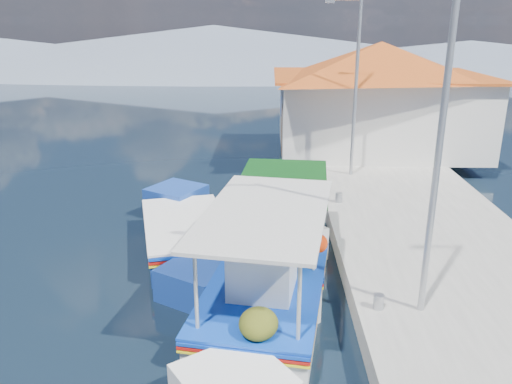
{
  "coord_description": "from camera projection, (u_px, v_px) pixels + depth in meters",
  "views": [
    {
      "loc": [
        1.71,
        -6.59,
        5.7
      ],
      "look_at": [
        1.35,
        6.53,
        1.3
      ],
      "focal_mm": 36.0,
      "sensor_mm": 36.0,
      "label": 1
    }
  ],
  "objects": [
    {
      "name": "quay",
      "position": [
        427.0,
        237.0,
        13.56
      ],
      "size": [
        5.0,
        44.0,
        0.5
      ],
      "primitive_type": "cube",
      "color": "#ABA8A0",
      "rests_on": "ground"
    },
    {
      "name": "bollards",
      "position": [
        353.0,
        234.0,
        12.77
      ],
      "size": [
        0.2,
        17.2,
        0.3
      ],
      "color": "#A5A8AD",
      "rests_on": "quay"
    },
    {
      "name": "main_caique",
      "position": [
        265.0,
        292.0,
        10.38
      ],
      "size": [
        3.05,
        7.58,
        2.53
      ],
      "rotation": [
        0.0,
        0.0,
        0.17
      ],
      "color": "white",
      "rests_on": "ground"
    },
    {
      "name": "caique_green_canopy",
      "position": [
        281.0,
        252.0,
        12.44
      ],
      "size": [
        2.35,
        6.61,
        2.48
      ],
      "rotation": [
        0.0,
        0.0,
        0.09
      ],
      "color": "white",
      "rests_on": "ground"
    },
    {
      "name": "caique_blue_hull",
      "position": [
        188.0,
        237.0,
        13.38
      ],
      "size": [
        3.21,
        6.66,
        1.23
      ],
      "rotation": [
        0.0,
        0.0,
        -0.27
      ],
      "color": "#1A409C",
      "rests_on": "ground"
    },
    {
      "name": "harbor_building",
      "position": [
        378.0,
        95.0,
        21.28
      ],
      "size": [
        10.49,
        10.49,
        4.4
      ],
      "color": "silver",
      "rests_on": "quay"
    },
    {
      "name": "lamp_post_near",
      "position": [
        435.0,
        136.0,
        8.66
      ],
      "size": [
        1.21,
        0.14,
        6.0
      ],
      "color": "#A5A8AD",
      "rests_on": "quay"
    },
    {
      "name": "lamp_post_far",
      "position": [
        354.0,
        78.0,
        17.19
      ],
      "size": [
        1.21,
        0.14,
        6.0
      ],
      "color": "#A5A8AD",
      "rests_on": "quay"
    },
    {
      "name": "mountain_ridge",
      "position": [
        312.0,
        53.0,
        60.36
      ],
      "size": [
        171.4,
        96.0,
        5.5
      ],
      "color": "slate",
      "rests_on": "ground"
    }
  ]
}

